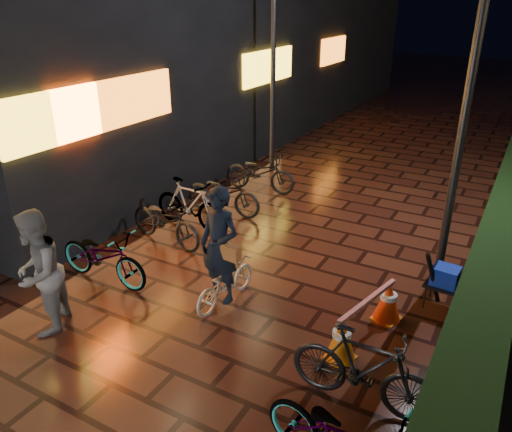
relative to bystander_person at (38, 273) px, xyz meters
The scene contains 8 objects.
ground 2.38m from the bystander_person, ahead, with size 80.00×80.00×0.00m, color #381911.
bystander_person is the anchor object (origin of this frame).
lamp_post_hedge 6.50m from the bystander_person, 41.41° to the left, with size 0.47×0.24×5.03m.
lamp_post_sf 8.30m from the bystander_person, 94.01° to the left, with size 0.47×0.15×4.85m.
cyclist 2.60m from the bystander_person, 43.43° to the left, with size 0.73×1.40×1.96m.
traffic_barrier 4.61m from the bystander_person, 26.54° to the left, with size 0.72×1.61×0.65m.
cart_assembly 5.93m from the bystander_person, 34.61° to the left, with size 0.58×0.55×1.00m.
parked_bikes_storefront 3.90m from the bystander_person, 92.09° to the left, with size 2.07×5.74×1.05m.
Camera 1 is at (3.38, -3.88, 4.45)m, focal length 35.00 mm.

